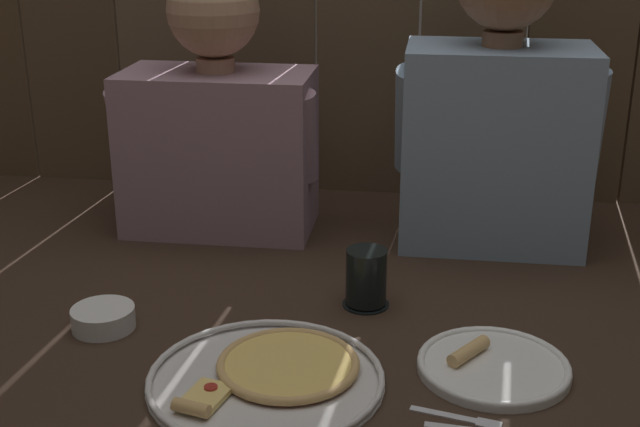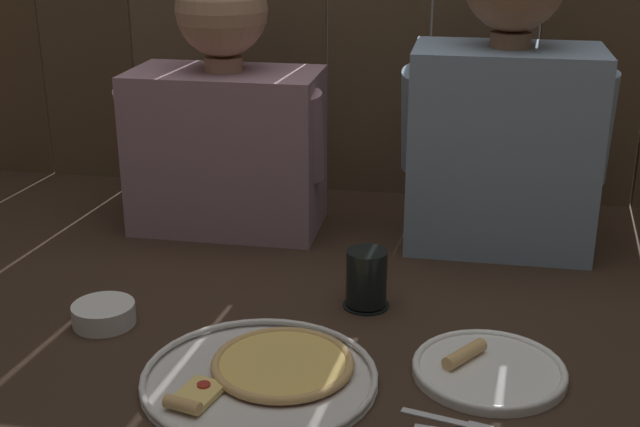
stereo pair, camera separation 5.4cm
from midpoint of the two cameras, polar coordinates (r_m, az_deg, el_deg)
name	(u,v)px [view 2 (the right image)]	position (r m, az deg, el deg)	size (l,w,h in m)	color
ground_plane	(321,336)	(1.43, 1.16, -8.24)	(3.20, 3.20, 0.00)	#332319
pizza_tray	(266,373)	(1.31, -2.44, -10.68)	(0.36, 0.36, 0.03)	silver
dinner_plate	(488,369)	(1.35, 12.41, -10.20)	(0.24, 0.24, 0.03)	white
drinking_glass	(367,279)	(1.51, 4.18, -4.44)	(0.08, 0.08, 0.11)	black
dipping_bowl	(104,313)	(1.49, -13.37, -6.54)	(0.11, 0.11, 0.04)	white
table_fork	(451,420)	(1.23, 10.10, -13.57)	(0.13, 0.04, 0.01)	silver
diner_left	(226,112)	(1.82, -5.54, 6.83)	(0.44, 0.22, 0.57)	gray
diner_right	(506,103)	(1.75, 13.27, 7.26)	(0.41, 0.23, 0.65)	#849EB7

